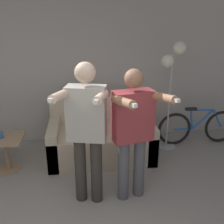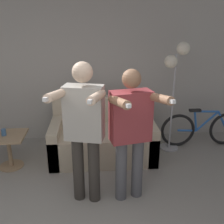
% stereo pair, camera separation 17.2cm
% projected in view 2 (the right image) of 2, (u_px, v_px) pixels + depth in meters
% --- Properties ---
extents(wall_back, '(10.00, 0.05, 2.60)m').
position_uv_depth(wall_back, '(73.00, 70.00, 4.63)').
color(wall_back, '#B7B2A8').
rests_on(wall_back, ground_plane).
extents(couch, '(1.65, 0.95, 0.91)m').
position_uv_depth(couch, '(103.00, 139.00, 4.30)').
color(couch, beige).
rests_on(couch, ground_plane).
extents(person_left, '(0.61, 0.75, 1.74)m').
position_uv_depth(person_left, '(84.00, 125.00, 2.98)').
color(person_left, '#38332D').
rests_on(person_left, ground_plane).
extents(person_right, '(0.63, 0.75, 1.65)m').
position_uv_depth(person_right, '(131.00, 128.00, 3.03)').
color(person_right, '#56565B').
rests_on(person_right, ground_plane).
extents(cat, '(0.46, 0.12, 0.16)m').
position_uv_depth(cat, '(78.00, 93.00, 4.38)').
color(cat, '#3D3833').
rests_on(cat, couch).
extents(floor_lamp, '(0.39, 0.32, 1.82)m').
position_uv_depth(floor_lamp, '(176.00, 69.00, 4.14)').
color(floor_lamp, '#B2B2B7').
rests_on(floor_lamp, ground_plane).
extents(side_table, '(0.52, 0.52, 0.53)m').
position_uv_depth(side_table, '(8.00, 144.00, 3.93)').
color(side_table, '#A38460').
rests_on(side_table, ground_plane).
extents(cup, '(0.07, 0.07, 0.10)m').
position_uv_depth(cup, '(4.00, 132.00, 3.85)').
color(cup, '#3D6693').
rests_on(cup, side_table).
extents(bicycle, '(1.48, 0.07, 0.69)m').
position_uv_depth(bicycle, '(202.00, 129.00, 4.62)').
color(bicycle, black).
rests_on(bicycle, ground_plane).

